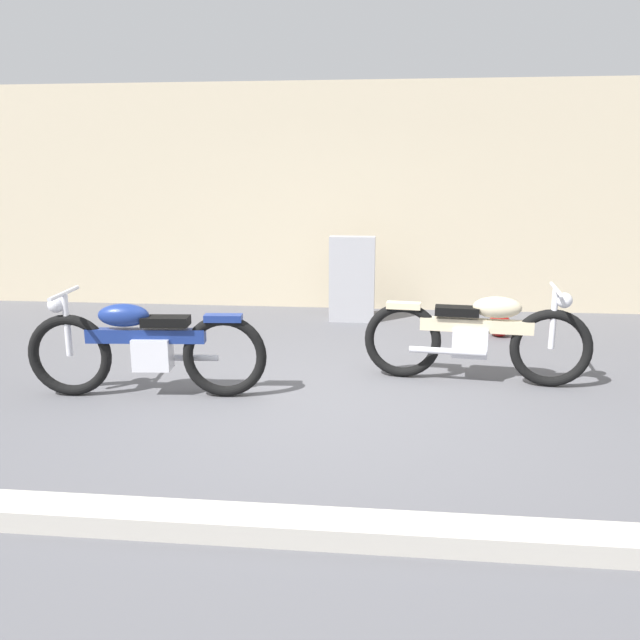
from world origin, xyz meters
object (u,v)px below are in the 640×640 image
(helmet, at_px, (499,325))
(stone_marker, at_px, (352,279))
(motorcycle_blue, at_px, (145,346))
(motorcycle_cream, at_px, (477,336))

(helmet, bearing_deg, stone_marker, 161.03)
(stone_marker, xyz_separation_m, motorcycle_blue, (-1.59, -2.93, -0.10))
(stone_marker, xyz_separation_m, helmet, (1.75, -0.60, -0.41))
(stone_marker, height_order, helmet, stone_marker)
(stone_marker, relative_size, motorcycle_cream, 0.54)
(stone_marker, relative_size, helmet, 4.05)
(stone_marker, height_order, motorcycle_cream, stone_marker)
(motorcycle_blue, bearing_deg, stone_marker, -123.20)
(stone_marker, bearing_deg, helmet, -18.97)
(helmet, bearing_deg, motorcycle_blue, -145.05)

